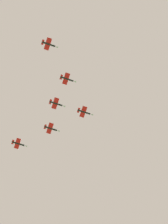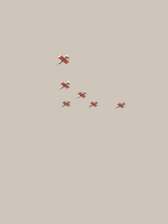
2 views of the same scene
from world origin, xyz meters
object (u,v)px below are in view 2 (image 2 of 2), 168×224
at_px(jet_starboard_inner, 93,105).
at_px(jet_port_outer, 81,95).
at_px(jet_starboard_outer, 63,60).
at_px(jet_center_rear, 120,106).
at_px(jet_port_inner, 64,86).
at_px(jet_lead, 66,104).

xyz_separation_m(jet_starboard_inner, jet_port_outer, (-9.55, -13.46, -1.41)).
relative_size(jet_port_outer, jet_starboard_outer, 1.00).
bearing_deg(jet_center_rear, jet_port_inner, 161.57).
xyz_separation_m(jet_port_inner, jet_port_outer, (12.02, 11.30, 0.38)).
height_order(jet_port_inner, jet_starboard_outer, jet_starboard_outer).
bearing_deg(jet_port_outer, jet_port_inner, 174.29).
relative_size(jet_starboard_outer, jet_center_rear, 1.00).
height_order(jet_port_inner, jet_port_outer, jet_port_outer).
relative_size(jet_lead, jet_port_outer, 1.00).
xyz_separation_m(jet_port_outer, jet_starboard_outer, (-10.43, -34.47, -0.17)).
distance_m(jet_lead, jet_starboard_outer, 46.46).
xyz_separation_m(jet_starboard_outer, jet_center_rear, (43.14, 49.53, 0.92)).
xyz_separation_m(jet_port_inner, jet_starboard_inner, (21.57, 24.76, 1.79)).
relative_size(jet_port_inner, jet_port_outer, 1.00).
distance_m(jet_lead, jet_center_rear, 46.44).
height_order(jet_starboard_inner, jet_port_outer, jet_starboard_inner).
distance_m(jet_port_inner, jet_starboard_inner, 32.89).
bearing_deg(jet_starboard_outer, jet_starboard_inner, 18.43).
relative_size(jet_starboard_inner, jet_center_rear, 1.00).
bearing_deg(jet_center_rear, jet_lead, 135.00).
bearing_deg(jet_center_rear, jet_starboard_outer, 180.00).
bearing_deg(jet_port_outer, jet_starboard_outer, -155.77).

